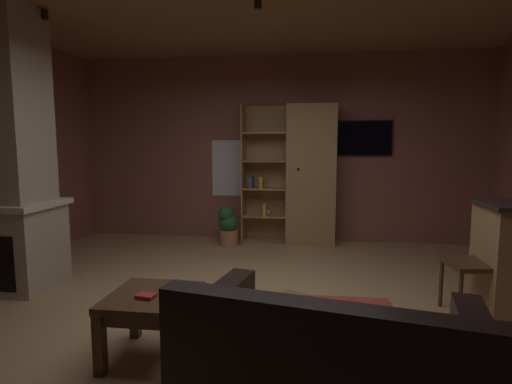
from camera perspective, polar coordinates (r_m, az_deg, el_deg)
name	(u,v)px	position (r m, az deg, el deg)	size (l,w,h in m)	color
floor	(250,317)	(3.75, -0.89, -17.06)	(6.27, 5.90, 0.02)	tan
wall_back	(279,149)	(6.39, 3.24, 6.08)	(6.39, 0.06, 2.85)	#8E544C
window_pane_back	(230,168)	(6.48, -3.70, 3.36)	(0.57, 0.01, 0.88)	white
stone_fireplace	(6,165)	(4.90, -31.63, 3.28)	(0.94, 0.80, 2.85)	tan
bookshelf_cabinet	(305,176)	(6.11, 6.88, 2.26)	(1.39, 0.41, 2.08)	#A87F51
leather_couch	(332,380)	(2.31, 10.65, -24.52)	(1.63, 1.18, 0.84)	black
coffee_table	(153,307)	(3.05, -14.27, -15.31)	(0.60, 0.61, 0.46)	#4C331E
table_book_0	(146,296)	(2.95, -15.15, -13.90)	(0.12, 0.09, 0.03)	#B22D2D
dining_chair	(482,256)	(4.09, 29.13, -7.88)	(0.47, 0.47, 0.92)	#4C331E
potted_floor_plant	(228,225)	(6.06, -3.95, -4.69)	(0.30, 0.31, 0.60)	#B77051
wall_mounted_tv	(360,138)	(6.34, 14.38, 7.34)	(0.93, 0.06, 0.52)	black
track_light_spot_0	(44,14)	(4.90, -27.53, 21.20)	(0.07, 0.07, 0.09)	black
track_light_spot_1	(258,4)	(4.12, 0.29, 24.90)	(0.07, 0.07, 0.09)	black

